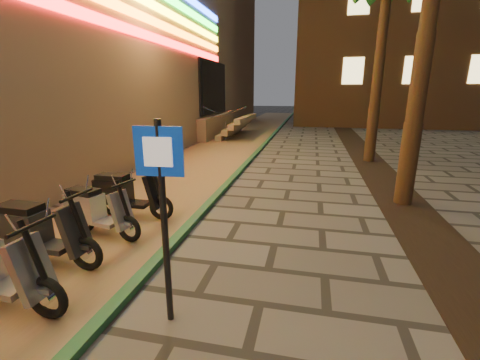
% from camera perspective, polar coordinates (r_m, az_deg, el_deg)
% --- Properties ---
extents(parking_strip, '(3.40, 60.00, 0.01)m').
position_cam_1_polar(parking_strip, '(11.95, -7.17, 2.79)').
color(parking_strip, '#8C7251').
rests_on(parking_strip, ground).
extents(green_curb, '(0.18, 60.00, 0.10)m').
position_cam_1_polar(green_curb, '(11.49, 0.85, 2.63)').
color(green_curb, '#225C36').
rests_on(green_curb, ground).
extents(planting_strip, '(1.20, 40.00, 0.02)m').
position_cam_1_polar(planting_strip, '(6.90, 30.80, -8.95)').
color(planting_strip, black).
rests_on(planting_strip, ground).
extents(pedestrian_sign, '(0.52, 0.10, 2.34)m').
position_cam_1_polar(pedestrian_sign, '(3.51, -13.66, -3.06)').
color(pedestrian_sign, black).
rests_on(pedestrian_sign, ground).
extents(scooter_7, '(1.76, 0.62, 1.24)m').
position_cam_1_polar(scooter_7, '(5.85, -32.34, -7.73)').
color(scooter_7, black).
rests_on(scooter_7, ground).
extents(scooter_8, '(1.62, 0.71, 1.14)m').
position_cam_1_polar(scooter_8, '(6.52, -24.36, -4.87)').
color(scooter_8, black).
rests_on(scooter_8, ground).
extents(scooter_9, '(1.70, 0.60, 1.21)m').
position_cam_1_polar(scooter_9, '(7.20, -19.77, -2.25)').
color(scooter_9, black).
rests_on(scooter_9, ground).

